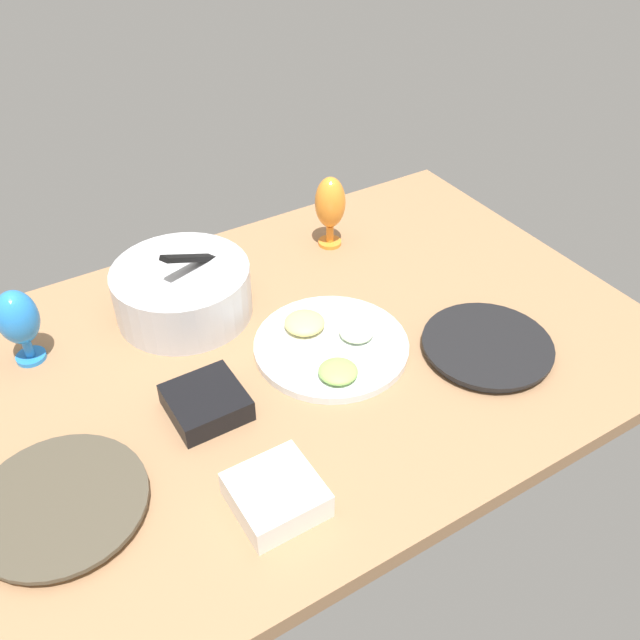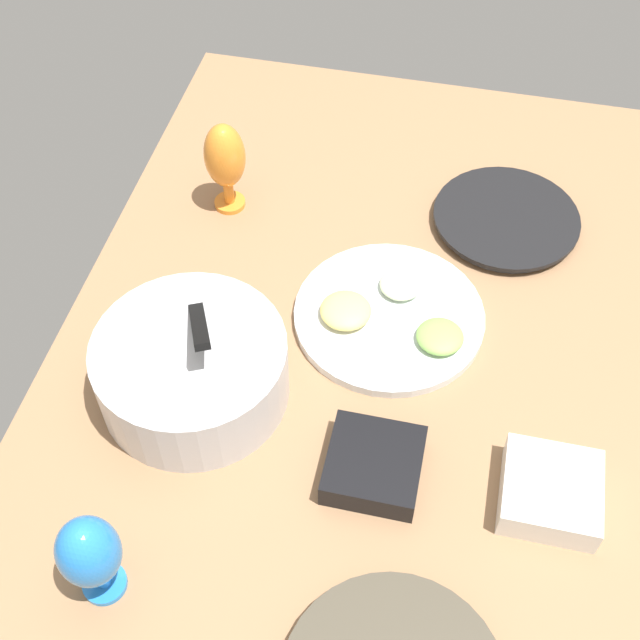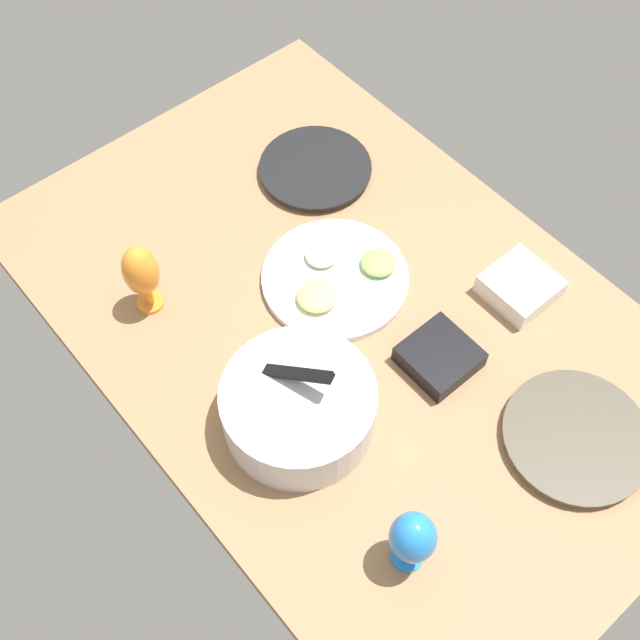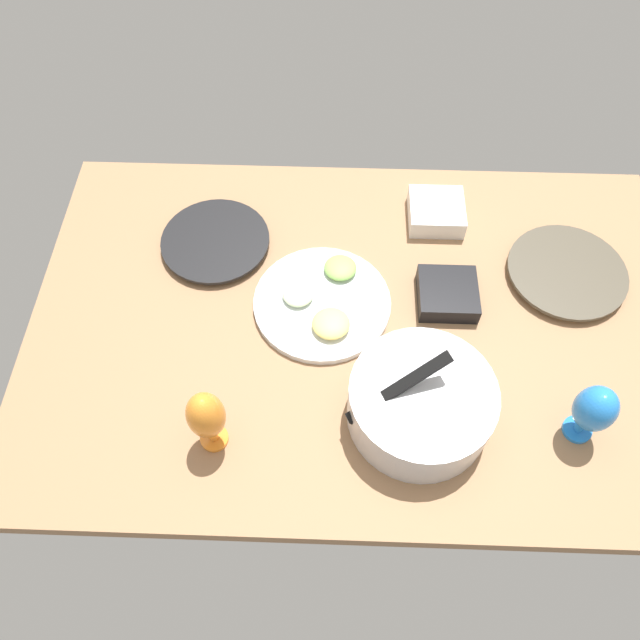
% 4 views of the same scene
% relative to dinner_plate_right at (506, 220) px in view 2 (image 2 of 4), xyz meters
% --- Properties ---
extents(ground_plane, '(1.60, 1.04, 0.04)m').
position_rel_dinner_plate_right_xyz_m(ground_plane, '(-0.38, 0.22, -0.03)').
color(ground_plane, '#99704C').
extents(dinner_plate_right, '(0.28, 0.28, 0.02)m').
position_rel_dinner_plate_right_xyz_m(dinner_plate_right, '(0.00, 0.00, 0.00)').
color(dinner_plate_right, '#4C4C51').
rests_on(dinner_plate_right, ground_plane).
extents(mixing_bowl, '(0.32, 0.31, 0.20)m').
position_rel_dinner_plate_right_xyz_m(mixing_bowl, '(-0.50, 0.47, 0.05)').
color(mixing_bowl, silver).
rests_on(mixing_bowl, ground_plane).
extents(fruit_platter, '(0.34, 0.34, 0.05)m').
position_rel_dinner_plate_right_xyz_m(fruit_platter, '(-0.29, 0.18, 0.00)').
color(fruit_platter, silver).
rests_on(fruit_platter, ground_plane).
extents(hurricane_glass_orange, '(0.08, 0.08, 0.19)m').
position_rel_dinner_plate_right_xyz_m(hurricane_glass_orange, '(-0.06, 0.54, 0.11)').
color(hurricane_glass_orange, orange).
rests_on(hurricane_glass_orange, ground_plane).
extents(hurricane_glass_blue, '(0.09, 0.09, 0.18)m').
position_rel_dinner_plate_right_xyz_m(hurricane_glass_blue, '(-0.85, 0.49, 0.10)').
color(hurricane_glass_blue, '#2781E0').
rests_on(hurricane_glass_blue, ground_plane).
extents(square_bowl_black, '(0.14, 0.14, 0.05)m').
position_rel_dinner_plate_right_xyz_m(square_bowl_black, '(-0.59, 0.15, 0.01)').
color(square_bowl_black, black).
rests_on(square_bowl_black, ground_plane).
extents(square_bowl_white, '(0.14, 0.14, 0.05)m').
position_rel_dinner_plate_right_xyz_m(square_bowl_white, '(-0.58, -0.11, 0.02)').
color(square_bowl_white, white).
rests_on(square_bowl_white, ground_plane).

